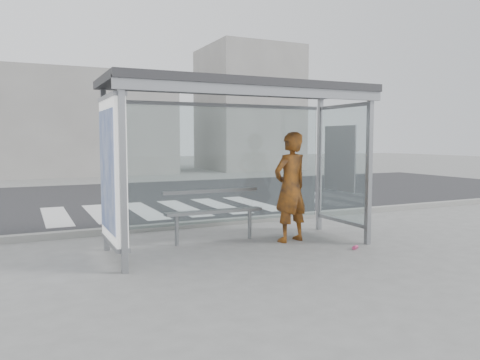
{
  "coord_description": "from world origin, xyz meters",
  "views": [
    {
      "loc": [
        -3.18,
        -6.72,
        1.74
      ],
      "look_at": [
        0.08,
        0.2,
        1.07
      ],
      "focal_mm": 35.0,
      "sensor_mm": 36.0,
      "label": 1
    }
  ],
  "objects_px": {
    "bus_shelter": "(218,124)",
    "bench": "(214,211)",
    "soda_can": "(355,247)",
    "person": "(290,187)"
  },
  "relations": [
    {
      "from": "bus_shelter",
      "to": "bench",
      "type": "bearing_deg",
      "value": 75.15
    },
    {
      "from": "bus_shelter",
      "to": "soda_can",
      "type": "bearing_deg",
      "value": -26.64
    },
    {
      "from": "bus_shelter",
      "to": "soda_can",
      "type": "relative_size",
      "value": 37.64
    },
    {
      "from": "person",
      "to": "bench",
      "type": "xyz_separation_m",
      "value": [
        -1.19,
        0.52,
        -0.4
      ]
    },
    {
      "from": "bus_shelter",
      "to": "bench",
      "type": "distance_m",
      "value": 1.54
    },
    {
      "from": "person",
      "to": "soda_can",
      "type": "bearing_deg",
      "value": 111.31
    },
    {
      "from": "person",
      "to": "soda_can",
      "type": "xyz_separation_m",
      "value": [
        0.63,
        -0.95,
        -0.9
      ]
    },
    {
      "from": "soda_can",
      "to": "bus_shelter",
      "type": "bearing_deg",
      "value": 153.36
    },
    {
      "from": "person",
      "to": "soda_can",
      "type": "relative_size",
      "value": 16.48
    },
    {
      "from": "bus_shelter",
      "to": "bench",
      "type": "relative_size",
      "value": 2.48
    }
  ]
}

